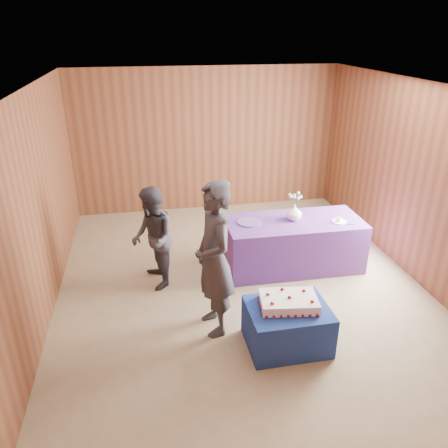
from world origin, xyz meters
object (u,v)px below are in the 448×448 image
object	(u,v)px
guest_left	(214,260)
sheet_cake	(289,302)
cake_table	(287,326)
serving_table	(293,244)
guest_right	(153,239)
vase	(294,212)

from	to	relation	value
guest_left	sheet_cake	bearing A→B (deg)	51.54
sheet_cake	guest_left	distance (m)	0.95
cake_table	sheet_cake	world-z (taller)	sheet_cake
serving_table	guest_right	bearing A→B (deg)	-175.51
cake_table	serving_table	bearing A→B (deg)	68.81
cake_table	guest_left	xyz separation A→B (m)	(-0.75, 0.47, 0.68)
sheet_cake	guest_right	distance (m)	2.09
cake_table	vase	xyz separation A→B (m)	(0.65, 1.75, 0.62)
vase	guest_right	distance (m)	2.07
cake_table	vase	world-z (taller)	vase
cake_table	sheet_cake	distance (m)	0.31
cake_table	sheet_cake	bearing A→B (deg)	75.55
sheet_cake	vase	size ratio (longest dim) A/B	3.05
serving_table	sheet_cake	size ratio (longest dim) A/B	2.82
cake_table	vase	bearing A→B (deg)	69.18
vase	guest_left	bearing A→B (deg)	-137.45
cake_table	guest_right	xyz separation A→B (m)	(-1.41, 1.57, 0.47)
serving_table	guest_left	bearing A→B (deg)	-137.72
guest_left	guest_right	distance (m)	1.30
serving_table	guest_left	xyz separation A→B (m)	(-1.40, -1.25, 0.56)
sheet_cake	guest_left	xyz separation A→B (m)	(-0.76, 0.43, 0.37)
cake_table	serving_table	size ratio (longest dim) A/B	0.45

